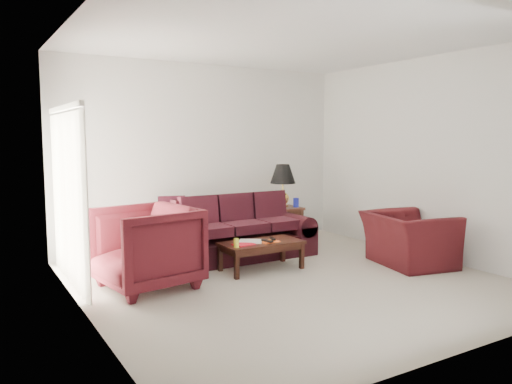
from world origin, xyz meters
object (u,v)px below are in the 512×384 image
armchair_left (146,247)px  armchair_right (409,239)px  coffee_table (261,256)px  floor_lamp (74,209)px  end_table (282,225)px  sofa (242,229)px

armchair_left → armchair_right: size_ratio=0.96×
armchair_left → coffee_table: 1.65m
floor_lamp → coffee_table: (2.17, -1.37, -0.64)m
armchair_left → end_table: bearing=106.4°
armchair_left → armchair_right: 3.65m
end_table → sofa: bearing=-151.7°
end_table → armchair_right: bearing=-72.7°
sofa → end_table: sofa is taller
sofa → armchair_left: size_ratio=2.00×
armchair_left → coffee_table: armchair_left is taller
sofa → end_table: size_ratio=3.56×
sofa → floor_lamp: floor_lamp is taller
floor_lamp → armchair_right: (4.09, -2.22, -0.47)m
floor_lamp → armchair_left: 1.51m
end_table → armchair_left: 3.16m
sofa → armchair_right: bearing=-40.1°
armchair_left → armchair_right: bearing=67.8°
floor_lamp → armchair_left: size_ratio=1.53×
end_table → armchair_right: 2.29m
end_table → coffee_table: bearing=-132.9°
armchair_right → coffee_table: armchair_right is taller
end_table → floor_lamp: (-3.41, 0.03, 0.53)m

